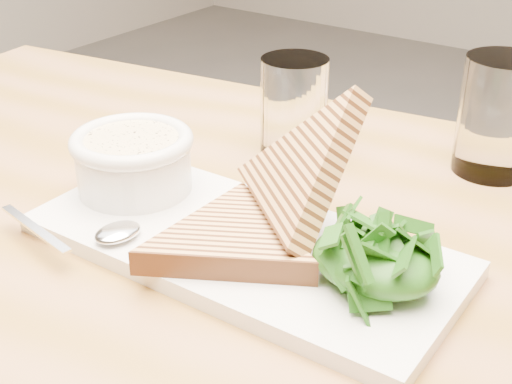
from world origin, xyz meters
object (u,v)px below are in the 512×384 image
Objects in this scene: platter at (242,246)px; soup_bowl at (134,168)px; glass_far at (498,116)px; glass_near at (294,108)px; table_top at (220,284)px.

soup_bowl reaches higher than platter.
platter is 3.03× the size of glass_far.
glass_far reaches higher than platter.
glass_near is at bearing 70.39° from soup_bowl.
soup_bowl is 0.88× the size of glass_far.
soup_bowl is (-0.13, 0.04, 0.06)m from table_top.
soup_bowl is at bearing 174.21° from platter.
glass_far is at bearing 46.42° from soup_bowl.
table_top is 0.04m from platter.
table_top is 11.18× the size of soup_bowl.
platter is at bearing 76.62° from table_top.
glass_near is at bearing 107.27° from table_top.
platter is 3.39× the size of glass_near.
table_top is 9.87× the size of glass_far.
table_top is 11.05× the size of glass_near.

